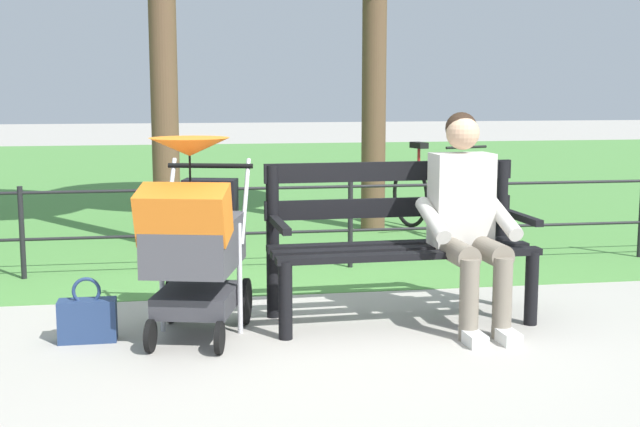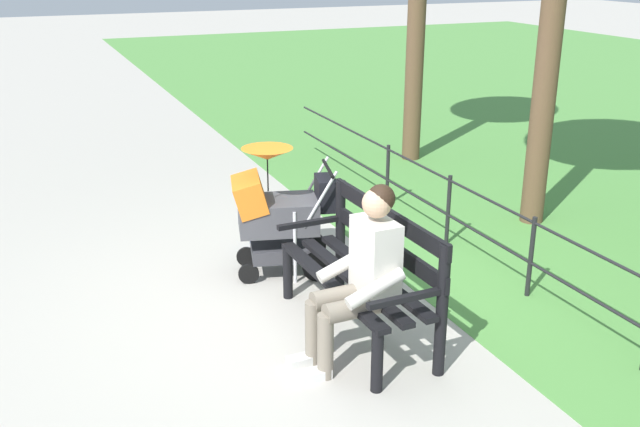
# 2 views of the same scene
# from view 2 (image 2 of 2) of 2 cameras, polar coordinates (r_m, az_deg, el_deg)

# --- Properties ---
(ground_plane) EXTENTS (60.00, 60.00, 0.00)m
(ground_plane) POSITION_cam_2_polar(r_m,az_deg,el_deg) (6.05, -0.06, -6.72)
(ground_plane) COLOR #ADA89E
(park_bench) EXTENTS (1.62, 0.65, 0.96)m
(park_bench) POSITION_cam_2_polar(r_m,az_deg,el_deg) (5.37, 3.62, -4.16)
(park_bench) COLOR black
(park_bench) RESTS_ON ground
(person_on_bench) EXTENTS (0.54, 0.74, 1.28)m
(person_on_bench) POSITION_cam_2_polar(r_m,az_deg,el_deg) (4.92, 3.24, -4.58)
(person_on_bench) COLOR slate
(person_on_bench) RESTS_ON ground
(stroller) EXTENTS (0.70, 0.97, 1.15)m
(stroller) POSITION_cam_2_polar(r_m,az_deg,el_deg) (6.31, -3.38, 0.28)
(stroller) COLOR black
(stroller) RESTS_ON ground
(handbag) EXTENTS (0.32, 0.14, 0.37)m
(handbag) POSITION_cam_2_polar(r_m,az_deg,el_deg) (7.03, -4.62, -1.72)
(handbag) COLOR navy
(handbag) RESTS_ON ground
(park_fence) EXTENTS (8.73, 0.04, 0.70)m
(park_fence) POSITION_cam_2_polar(r_m,az_deg,el_deg) (6.26, 15.58, -2.28)
(park_fence) COLOR black
(park_fence) RESTS_ON ground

